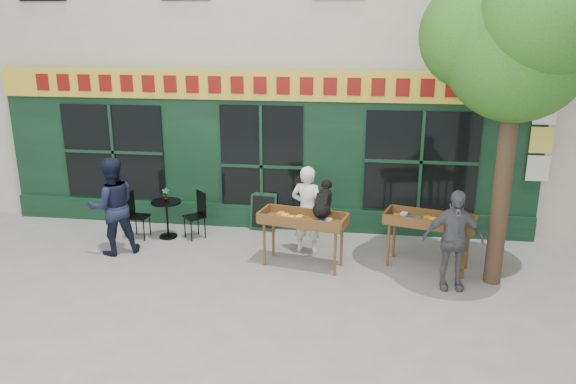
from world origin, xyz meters
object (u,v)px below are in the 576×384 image
(dog, at_px, (323,198))
(man_right, at_px, (453,240))
(man_left, at_px, (112,206))
(woman, at_px, (307,210))
(book_cart_right, at_px, (429,224))
(book_cart_center, at_px, (303,222))
(bistro_table, at_px, (167,212))

(dog, relative_size, man_right, 0.36)
(man_right, bearing_deg, man_left, 169.97)
(woman, relative_size, book_cart_right, 1.04)
(woman, xyz_separation_m, man_right, (2.49, -1.17, -0.01))
(book_cart_center, xyz_separation_m, man_right, (2.49, -0.52, 0.01))
(man_right, height_order, bistro_table, man_right)
(book_cart_center, height_order, woman, woman)
(woman, height_order, bistro_table, woman)
(book_cart_right, xyz_separation_m, bistro_table, (-5.05, 0.76, -0.28))
(bistro_table, height_order, man_left, man_left)
(book_cart_center, bearing_deg, man_right, -0.16)
(book_cart_center, relative_size, woman, 0.95)
(book_cart_right, height_order, man_left, man_left)
(bistro_table, bearing_deg, man_left, -127.87)
(book_cart_center, distance_m, man_right, 2.54)
(book_cart_center, bearing_deg, man_left, -169.87)
(dog, bearing_deg, man_right, -0.74)
(bistro_table, relative_size, man_left, 0.41)
(book_cart_center, distance_m, dog, 0.59)
(dog, distance_m, man_left, 3.94)
(book_cart_right, relative_size, man_left, 0.88)
(bistro_table, bearing_deg, dog, -17.96)
(man_left, bearing_deg, book_cart_center, 144.98)
(dog, bearing_deg, man_left, -170.47)
(woman, distance_m, man_left, 3.61)
(book_cart_right, bearing_deg, man_right, -52.47)
(dog, xyz_separation_m, book_cart_right, (1.84, 0.28, -0.47))
(book_cart_right, bearing_deg, woman, -175.09)
(woman, height_order, man_right, woman)
(dog, relative_size, book_cart_right, 0.37)
(dog, bearing_deg, woman, 128.18)
(dog, relative_size, bistro_table, 0.79)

